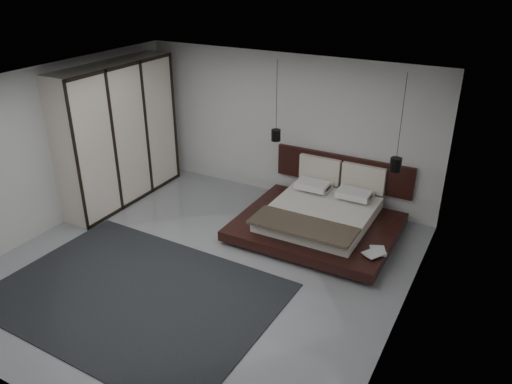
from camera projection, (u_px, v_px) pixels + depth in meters
The scene contains 14 objects.
floor at pixel (201, 266), 7.77m from camera, with size 6.00×6.00×0.00m, color gray.
ceiling at pixel (191, 88), 6.57m from camera, with size 6.00×6.00×0.00m, color white.
wall_back at pixel (286, 127), 9.55m from camera, with size 6.00×6.00×0.00m, color silver.
wall_front at pixel (18, 298), 4.79m from camera, with size 6.00×6.00×0.00m, color silver.
wall_left at pixel (50, 149), 8.46m from camera, with size 6.00×6.00×0.00m, color silver.
wall_right at pixel (406, 235), 5.88m from camera, with size 6.00×6.00×0.00m, color silver.
lattice_screen at pixel (147, 118), 10.43m from camera, with size 0.05×0.90×2.60m, color black.
bed at pixel (320, 217), 8.65m from camera, with size 2.63×2.33×1.05m.
book_lower at pixel (370, 251), 7.69m from camera, with size 0.23×0.31×0.03m, color #99724C.
book_upper at pixel (369, 250), 7.66m from camera, with size 0.24×0.32×0.02m, color #99724C.
pendant_left at pixel (276, 135), 8.92m from camera, with size 0.17×0.17×1.44m.
pendant_right at pixel (396, 164), 8.05m from camera, with size 0.18×0.18×1.59m.
wardrobe at pixel (118, 134), 9.41m from camera, with size 0.64×2.70×2.65m.
rug at pixel (135, 294), 7.10m from camera, with size 3.93×2.81×0.02m, color black.
Camera 1 is at (3.87, -5.32, 4.38)m, focal length 35.00 mm.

